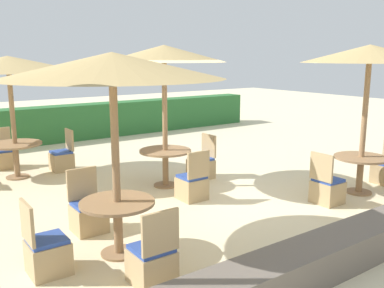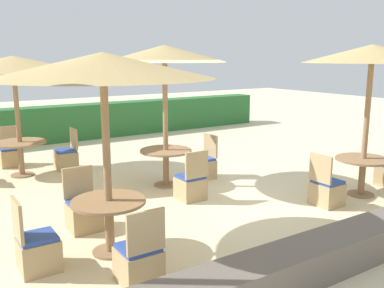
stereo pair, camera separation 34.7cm
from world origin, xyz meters
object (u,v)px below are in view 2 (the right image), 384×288
at_px(patio_chair_back_left_north, 10,155).
at_px(patio_chair_front_left_south, 139,261).
at_px(parasol_back_left, 13,64).
at_px(parasol_front_right, 372,55).
at_px(parasol_front_left, 103,66).
at_px(round_table_front_right, 363,167).
at_px(patio_chair_back_left_east, 67,158).
at_px(patio_chair_front_right_west, 327,191).
at_px(round_table_back_left, 20,149).
at_px(parasol_center, 165,54).
at_px(patio_chair_center_south, 191,185).
at_px(patio_chair_front_left_west, 37,250).
at_px(round_table_center, 166,158).
at_px(round_table_front_left, 109,213).
at_px(patio_chair_center_east, 203,166).
at_px(patio_chair_front_left_north, 83,213).

bearing_deg(patio_chair_back_left_north, patio_chair_front_left_south, 91.91).
xyz_separation_m(parasol_back_left, parasol_front_right, (5.07, -4.87, 0.19)).
height_order(parasol_front_left, parasol_front_right, parasol_front_right).
bearing_deg(patio_chair_front_left_south, round_table_front_right, 7.00).
height_order(patio_chair_back_left_east, patio_chair_front_right_west, same).
height_order(round_table_back_left, patio_chair_front_left_south, patio_chair_front_left_south).
bearing_deg(parasol_center, patio_chair_front_right_west, -54.86).
xyz_separation_m(patio_chair_center_south, parasol_front_left, (-2.07, -1.23, 2.18)).
relative_size(parasol_center, patio_chair_center_south, 2.98).
xyz_separation_m(patio_chair_front_left_west, patio_chair_front_left_south, (0.91, -0.93, 0.00)).
height_order(parasol_front_right, round_table_front_right, parasol_front_right).
height_order(round_table_center, parasol_front_left, parasol_front_left).
distance_m(patio_chair_center_south, round_table_front_right, 3.22).
xyz_separation_m(parasol_back_left, round_table_front_left, (0.18, -4.57, -1.84)).
relative_size(parasol_front_left, round_table_front_right, 2.79).
height_order(round_table_center, round_table_front_right, round_table_center).
height_order(patio_chair_back_left_east, parasol_front_right, parasol_front_right).
height_order(patio_chair_back_left_north, round_table_front_right, patio_chair_back_left_north).
xyz_separation_m(patio_chair_front_left_west, parasol_front_right, (5.82, -0.33, 2.33)).
distance_m(patio_chair_center_east, round_table_back_left, 3.98).
bearing_deg(patio_chair_front_left_north, patio_chair_center_east, -156.99).
relative_size(round_table_center, round_table_front_right, 1.03).
relative_size(round_table_front_left, patio_chair_front_left_south, 1.05).
bearing_deg(patio_chair_center_south, parasol_center, 87.67).
bearing_deg(patio_chair_back_left_east, patio_chair_front_left_south, 171.37).
bearing_deg(round_table_front_right, parasol_back_left, 136.14).
bearing_deg(patio_chair_front_left_south, parasol_front_right, 7.00).
xyz_separation_m(parasol_center, round_table_center, (0.00, -0.00, -2.02)).
height_order(round_table_center, patio_chair_front_left_north, patio_chair_front_left_north).
distance_m(parasol_center, patio_chair_back_left_north, 4.72).
height_order(round_table_back_left, patio_chair_front_left_north, patio_chair_front_left_north).
relative_size(patio_chair_back_left_north, round_table_front_left, 0.95).
distance_m(patio_chair_back_left_east, parasol_front_left, 5.17).
relative_size(round_table_back_left, parasol_front_left, 0.40).
xyz_separation_m(patio_chair_back_left_north, patio_chair_front_left_north, (0.20, -4.64, 0.00)).
relative_size(patio_chair_front_left_north, parasol_front_right, 0.34).
bearing_deg(parasol_front_right, patio_chair_front_right_west, -179.04).
bearing_deg(patio_chair_front_left_south, patio_chair_front_left_north, 90.57).
distance_m(parasol_front_right, round_table_front_right, 2.05).
xyz_separation_m(patio_chair_center_east, parasol_back_left, (-3.22, 2.31, 2.14)).
bearing_deg(patio_chair_front_left_west, patio_chair_center_south, 111.91).
xyz_separation_m(patio_chair_front_left_south, parasol_front_right, (4.90, 0.60, 2.33)).
bearing_deg(parasol_front_right, patio_chair_front_left_south, -173.00).
xyz_separation_m(round_table_back_left, patio_chair_front_left_south, (0.17, -5.47, -0.34)).
relative_size(round_table_center, patio_chair_center_south, 1.11).
distance_m(round_table_back_left, patio_chair_back_left_north, 1.08).
relative_size(patio_chair_back_left_east, patio_chair_front_left_west, 1.00).
distance_m(parasol_center, round_table_front_left, 3.67).
bearing_deg(parasol_back_left, patio_chair_center_south, -56.03).
bearing_deg(parasol_back_left, patio_chair_front_left_south, -88.27).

